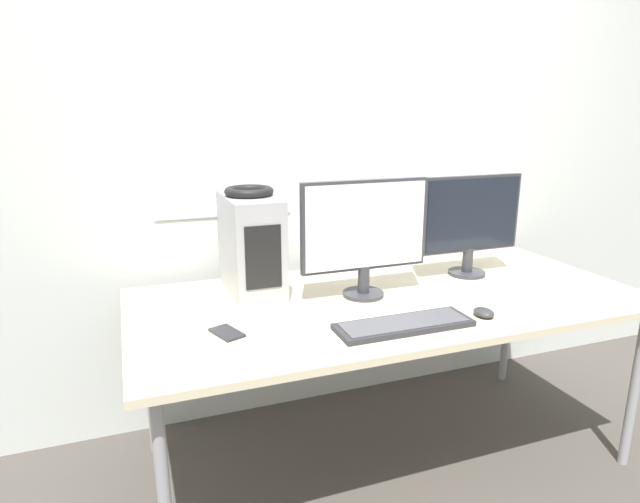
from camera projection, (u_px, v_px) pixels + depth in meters
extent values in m
cube|color=silver|center=(335.00, 134.00, 2.54)|extent=(8.00, 0.06, 2.70)
cube|color=white|center=(218.00, 83.00, 2.26)|extent=(0.61, 0.01, 1.15)
cube|color=white|center=(442.00, 86.00, 2.63)|extent=(0.61, 0.01, 1.15)
cube|color=beige|center=(390.00, 300.00, 2.15)|extent=(2.03, 0.95, 0.03)
cylinder|color=#99999E|center=(164.00, 499.00, 1.57)|extent=(0.04, 0.04, 0.71)
cylinder|color=#99999E|center=(635.00, 388.00, 2.20)|extent=(0.04, 0.04, 0.71)
cylinder|color=#99999E|center=(149.00, 377.00, 2.29)|extent=(0.04, 0.04, 0.71)
cylinder|color=#99999E|center=(507.00, 320.00, 2.92)|extent=(0.04, 0.04, 0.71)
cube|color=#9E9EA3|center=(251.00, 245.00, 2.16)|extent=(0.20, 0.40, 0.40)
cube|color=black|center=(263.00, 257.00, 1.97)|extent=(0.14, 0.00, 0.24)
torus|color=black|center=(249.00, 191.00, 2.10)|extent=(0.19, 0.19, 0.03)
cylinder|color=#333338|center=(363.00, 294.00, 2.16)|extent=(0.17, 0.17, 0.02)
cylinder|color=#333338|center=(364.00, 279.00, 2.14)|extent=(0.05, 0.05, 0.11)
cube|color=#333338|center=(365.00, 225.00, 2.08)|extent=(0.53, 0.03, 0.35)
cube|color=white|center=(367.00, 226.00, 2.07)|extent=(0.50, 0.00, 0.33)
cylinder|color=#333338|center=(467.00, 273.00, 2.43)|extent=(0.17, 0.17, 0.02)
cylinder|color=#333338|center=(468.00, 260.00, 2.42)|extent=(0.05, 0.05, 0.11)
cube|color=#333338|center=(471.00, 214.00, 2.36)|extent=(0.49, 0.03, 0.34)
cube|color=black|center=(473.00, 214.00, 2.35)|extent=(0.46, 0.00, 0.31)
cube|color=#28282D|center=(404.00, 325.00, 1.84)|extent=(0.48, 0.16, 0.02)
cube|color=#47474C|center=(404.00, 322.00, 1.84)|extent=(0.45, 0.13, 0.00)
ellipsoid|color=#2D2D2D|center=(484.00, 312.00, 1.94)|extent=(0.07, 0.09, 0.03)
cube|color=#232328|center=(227.00, 333.00, 1.79)|extent=(0.11, 0.14, 0.01)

